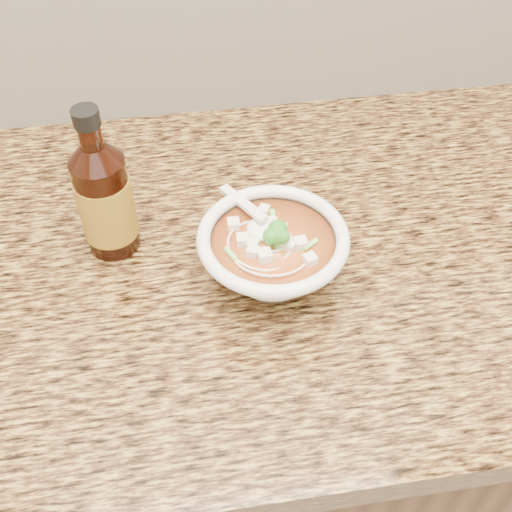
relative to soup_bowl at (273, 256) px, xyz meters
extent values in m
cube|color=#311E0E|center=(-0.05, 0.07, -0.51)|extent=(4.00, 0.65, 0.86)
cube|color=olive|center=(-0.05, 0.07, -0.06)|extent=(4.00, 0.68, 0.04)
cylinder|color=white|center=(0.00, 0.00, -0.04)|extent=(0.07, 0.07, 0.01)
torus|color=white|center=(0.00, 0.00, 0.03)|extent=(0.18, 0.18, 0.02)
torus|color=beige|center=(0.01, 0.00, 0.03)|extent=(0.12, 0.12, 0.00)
torus|color=beige|center=(0.02, -0.01, 0.02)|extent=(0.10, 0.10, 0.00)
torus|color=beige|center=(0.01, 0.01, 0.02)|extent=(0.06, 0.06, 0.00)
torus|color=beige|center=(0.00, 0.00, 0.02)|extent=(0.10, 0.10, 0.00)
torus|color=beige|center=(-0.01, -0.01, 0.02)|extent=(0.13, 0.13, 0.00)
torus|color=beige|center=(-0.01, 0.00, 0.02)|extent=(0.10, 0.10, 0.00)
torus|color=beige|center=(0.01, -0.01, 0.02)|extent=(0.07, 0.07, 0.00)
torus|color=beige|center=(0.01, 0.01, 0.02)|extent=(0.07, 0.07, 0.00)
torus|color=beige|center=(0.00, 0.02, 0.01)|extent=(0.09, 0.09, 0.00)
torus|color=beige|center=(0.01, 0.01, 0.01)|extent=(0.09, 0.09, 0.00)
cube|color=silver|center=(-0.01, 0.02, 0.03)|extent=(0.02, 0.02, 0.01)
cube|color=silver|center=(0.01, -0.05, 0.03)|extent=(0.02, 0.02, 0.01)
cube|color=silver|center=(0.00, -0.05, 0.03)|extent=(0.02, 0.02, 0.01)
cube|color=silver|center=(-0.04, 0.01, 0.03)|extent=(0.02, 0.02, 0.01)
cube|color=silver|center=(-0.01, 0.05, 0.03)|extent=(0.02, 0.02, 0.01)
cube|color=silver|center=(0.00, -0.03, 0.03)|extent=(0.02, 0.02, 0.01)
cube|color=silver|center=(0.04, 0.00, 0.03)|extent=(0.01, 0.01, 0.01)
cube|color=silver|center=(-0.01, -0.05, 0.03)|extent=(0.02, 0.02, 0.01)
cube|color=silver|center=(0.02, -0.02, 0.03)|extent=(0.02, 0.02, 0.02)
cube|color=silver|center=(-0.01, -0.01, 0.03)|extent=(0.02, 0.02, 0.01)
ellipsoid|color=#196014|center=(0.00, -0.01, 0.04)|extent=(0.03, 0.03, 0.03)
cylinder|color=#77DE55|center=(0.04, -0.01, 0.03)|extent=(0.01, 0.02, 0.01)
cylinder|color=#77DE55|center=(-0.01, -0.05, 0.03)|extent=(0.01, 0.02, 0.01)
cylinder|color=#77DE55|center=(0.03, -0.03, 0.03)|extent=(0.02, 0.02, 0.01)
cylinder|color=#77DE55|center=(-0.04, 0.03, 0.03)|extent=(0.02, 0.01, 0.01)
ellipsoid|color=white|center=(-0.01, 0.02, 0.03)|extent=(0.04, 0.04, 0.01)
cube|color=white|center=(-0.03, 0.06, 0.04)|extent=(0.05, 0.09, 0.03)
cylinder|color=black|center=(-0.19, 0.09, 0.03)|extent=(0.07, 0.07, 0.14)
cylinder|color=black|center=(-0.19, 0.09, 0.13)|extent=(0.03, 0.03, 0.03)
cylinder|color=black|center=(-0.19, 0.09, 0.15)|extent=(0.03, 0.03, 0.02)
cylinder|color=red|center=(-0.19, 0.09, 0.02)|extent=(0.07, 0.07, 0.08)
camera|label=1|loc=(-0.10, -0.51, 0.56)|focal=45.00mm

